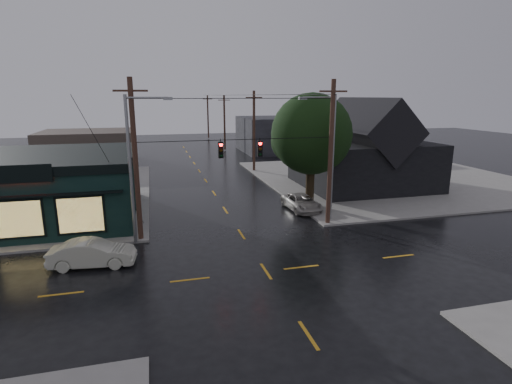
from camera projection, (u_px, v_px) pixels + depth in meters
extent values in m
plane|color=black|center=(266.00, 271.00, 21.16)|extent=(160.00, 160.00, 0.00)
cube|color=gray|center=(388.00, 178.00, 44.85)|extent=(28.00, 28.00, 0.15)
cube|color=black|center=(20.00, 191.00, 29.18)|extent=(16.00, 12.00, 4.20)
cube|color=black|center=(16.00, 159.00, 28.61)|extent=(16.30, 12.30, 0.60)
cube|color=black|center=(362.00, 163.00, 40.26)|extent=(12.00, 11.00, 4.50)
cylinder|color=black|center=(310.00, 179.00, 32.87)|extent=(0.70, 0.70, 4.46)
sphere|color=black|center=(312.00, 134.00, 32.00)|extent=(6.53, 6.53, 6.53)
cylinder|color=black|center=(239.00, 140.00, 25.79)|extent=(13.00, 0.04, 0.04)
cube|color=#3E322D|center=(88.00, 147.00, 54.83)|extent=(12.00, 10.00, 4.40)
cube|color=black|center=(284.00, 134.00, 66.74)|extent=(14.00, 12.00, 5.60)
imported|color=#B9BAA3|center=(92.00, 253.00, 21.63)|extent=(4.62, 2.01, 1.48)
imported|color=#A49F98|center=(302.00, 203.00, 32.31)|extent=(2.34, 4.69, 1.28)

